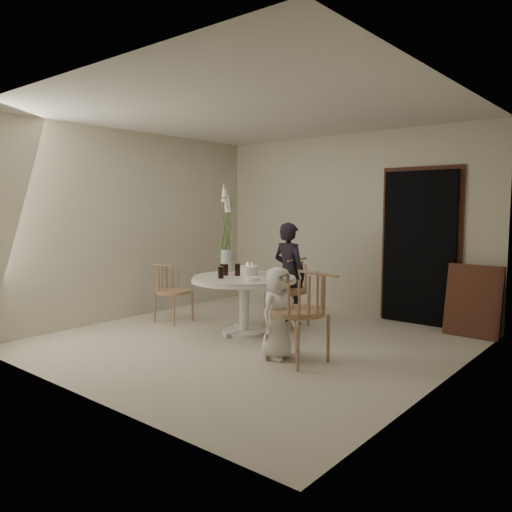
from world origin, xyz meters
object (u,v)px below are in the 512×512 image
Objects in this scene: chair_far at (292,282)px; birthday_cake at (248,271)px; chair_right at (308,304)px; flower_vase at (227,235)px; boy at (278,313)px; chair_left at (168,285)px; girl at (289,273)px; table at (244,285)px.

chair_far is 3.68× the size of birthday_cake.
birthday_cake is at bearing -115.14° from chair_far.
flower_vase reaches higher than chair_right.
boy is at bearing -63.78° from chair_far.
flower_vase is (-0.46, 0.08, 0.44)m from birthday_cake.
chair_far is 0.93× the size of chair_right.
flower_vase reaches higher than chair_left.
girl is at bearing 76.21° from birthday_cake.
boy is (0.98, -0.58, -0.12)m from table.
birthday_cake is 0.21× the size of flower_vase.
boy is (0.77, -1.35, -0.10)m from chair_far.
chair_left is 0.82× the size of boy.
boy reaches higher than chair_left.
table is at bearing -23.49° from flower_vase.
flower_vase is (-0.62, -0.59, 0.53)m from girl.
girl is at bearing 150.54° from chair_far.
chair_right is at bearing -26.56° from birthday_cake.
girl is (0.12, 0.81, 0.08)m from table.
chair_far is at bearing 30.54° from boy.
table is 0.80m from chair_far.
chair_far is (0.20, 0.77, -0.03)m from table.
boy reaches higher than chair_right.
chair_far is 0.15m from girl.
boy is at bearing -77.38° from chair_right.
chair_far is at bearing 75.16° from table.
flower_vase is at bearing 62.38° from boy.
girl is 1.65m from boy.
chair_right reaches higher than chair_far.
boy reaches higher than chair_far.
birthday_cake is at bearing 55.83° from boy.
boy is (0.86, -1.39, -0.21)m from girl.
chair_far reaches higher than chair_left.
flower_vase is (-1.48, 0.80, 0.74)m from boy.
birthday_cake is (-1.39, 0.69, 0.16)m from chair_right.
chair_right is 1.56m from birthday_cake.
chair_far is 1.10m from flower_vase.
boy is at bearing -105.11° from chair_left.
chair_right is at bearing -22.88° from flower_vase.
birthday_cake is 0.64m from flower_vase.
flower_vase is at bearing -67.89° from chair_left.
boy is (-0.36, -0.02, -0.14)m from chair_right.
table is at bearing 60.03° from boy.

